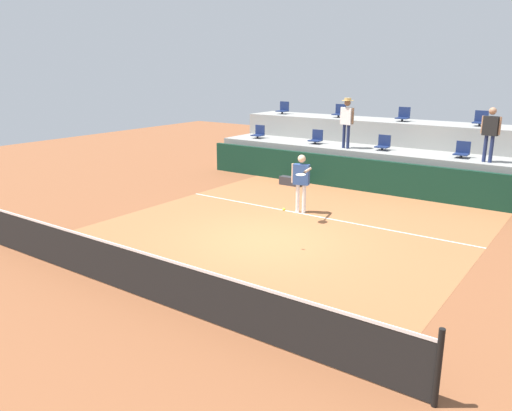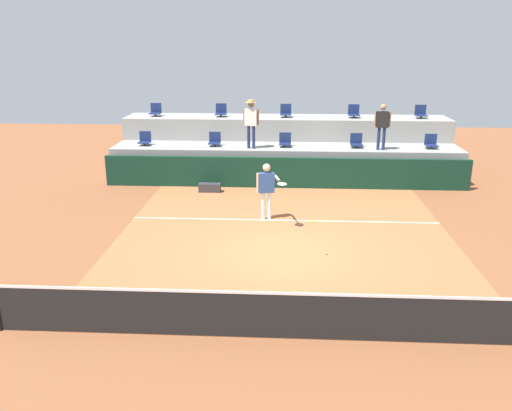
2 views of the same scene
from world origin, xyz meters
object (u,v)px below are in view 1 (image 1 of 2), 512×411
Objects in this scene: stadium_chair_lower_left at (316,138)px; stadium_chair_lower_center at (383,144)px; spectator_leaning_on_rail at (491,130)px; tennis_ball at (284,209)px; stadium_chair_upper_far_left at (283,109)px; stadium_chair_lower_far_left at (259,133)px; stadium_chair_upper_center at (403,115)px; tennis_player at (301,178)px; stadium_chair_lower_right at (462,151)px; spectator_with_hat at (347,117)px; stadium_chair_upper_right at (481,120)px; equipment_bag at (290,181)px; stadium_chair_upper_left at (340,112)px.

stadium_chair_lower_left and stadium_chair_lower_center have the same top height.
stadium_chair_lower_left is 6.19m from spectator_leaning_on_rail.
stadium_chair_lower_left is 7.65× the size of tennis_ball.
stadium_chair_lower_far_left is at bearing -91.07° from stadium_chair_upper_far_left.
stadium_chair_upper_center is 0.31× the size of tennis_player.
stadium_chair_upper_far_left is (-7.94, 1.80, 0.85)m from stadium_chair_lower_right.
spectator_with_hat is at bearing -5.38° from stadium_chair_lower_far_left.
stadium_chair_lower_right is at bearing -92.37° from stadium_chair_upper_right.
stadium_chair_lower_center is 5.65m from stadium_chair_upper_far_left.
equipment_bag is (-2.10, 2.84, -0.88)m from tennis_player.
spectator_with_hat is at bearing 48.74° from equipment_bag.
equipment_bag is (2.72, -1.93, -1.31)m from stadium_chair_lower_far_left.
spectator_with_hat is (4.07, -0.38, 0.88)m from stadium_chair_lower_far_left.
stadium_chair_upper_left reaches higher than stadium_chair_lower_center.
spectator_leaning_on_rail reaches higher than tennis_ball.
spectator_leaning_on_rail reaches higher than stadium_chair_upper_left.
stadium_chair_lower_center reaches higher than tennis_ball.
stadium_chair_lower_right is at bearing 155.24° from spectator_leaning_on_rail.
stadium_chair_upper_left is 0.31× the size of tennis_player.
spectator_leaning_on_rail is at bearing -3.58° from stadium_chair_lower_left.
stadium_chair_upper_center is 7.65× the size of tennis_ball.
stadium_chair_lower_far_left is at bearing -146.42° from stadium_chair_upper_left.
tennis_player is 0.95× the size of spectator_with_hat.
spectator_leaning_on_rail is at bearing -70.87° from stadium_chair_upper_right.
stadium_chair_lower_left is 3.32m from stadium_chair_upper_center.
tennis_player is at bearing -44.70° from stadium_chair_lower_far_left.
stadium_chair_lower_right reaches higher than tennis_ball.
spectator_leaning_on_rail is at bearing -2.50° from stadium_chair_lower_far_left.
stadium_chair_upper_center reaches higher than stadium_chair_lower_left.
stadium_chair_upper_far_left is 1.00× the size of stadium_chair_upper_left.
stadium_chair_upper_right is at bearing 12.61° from stadium_chair_lower_far_left.
stadium_chair_lower_left is at bearing -91.31° from stadium_chair_upper_left.
stadium_chair_upper_left is at bearing 107.78° from tennis_player.
tennis_player is (2.15, -4.77, -0.43)m from stadium_chair_lower_left.
spectator_with_hat is 3.00m from equipment_bag.
stadium_chair_upper_far_left reaches higher than tennis_player.
spectator_leaning_on_rail is at bearing -32.18° from stadium_chair_upper_center.
stadium_chair_lower_center is 3.59m from spectator_leaning_on_rail.
stadium_chair_upper_left is 5.33m from stadium_chair_upper_right.
stadium_chair_lower_far_left is 5.32m from stadium_chair_lower_center.
stadium_chair_upper_right is (2.71, 0.00, 0.00)m from stadium_chair_upper_center.
stadium_chair_upper_right is (2.72, 1.80, 0.85)m from stadium_chair_lower_center.
spectator_leaning_on_rail is (3.99, 4.38, 1.21)m from tennis_player.
stadium_chair_lower_far_left is at bearing 128.43° from tennis_ball.
stadium_chair_upper_far_left is 8.01m from stadium_chair_upper_right.
stadium_chair_upper_center is at bearing 145.70° from stadium_chair_lower_right.
spectator_with_hat is at bearing -15.29° from stadium_chair_lower_left.
tennis_ball is (3.36, -7.61, -0.50)m from stadium_chair_lower_left.
spectator_with_hat reaches higher than stadium_chair_lower_left.
stadium_chair_upper_center is 1.00× the size of stadium_chair_upper_right.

